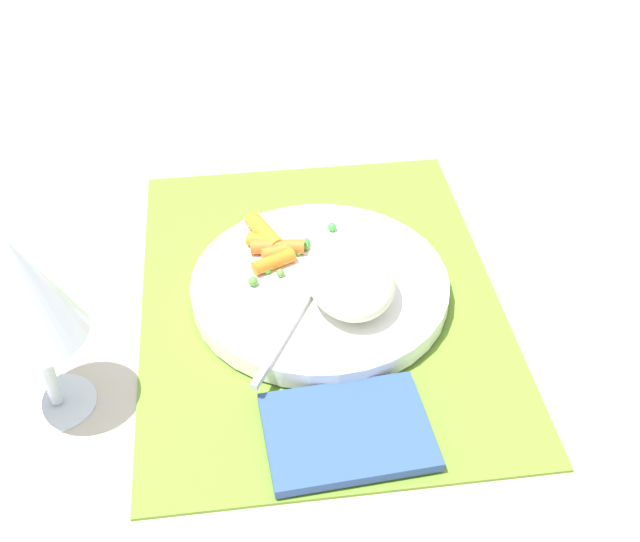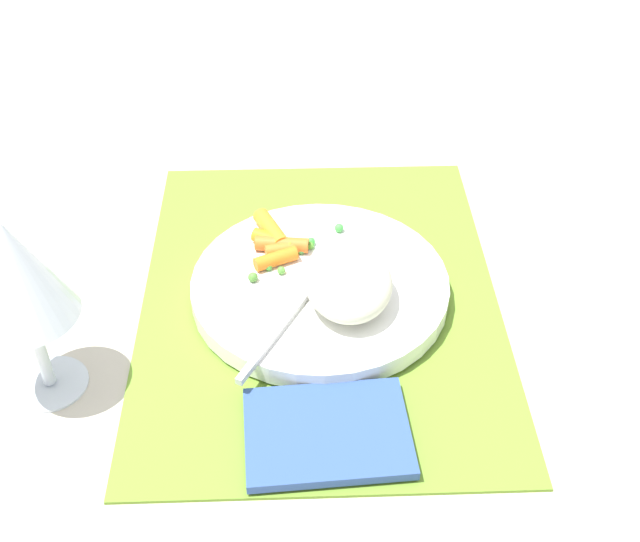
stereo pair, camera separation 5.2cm
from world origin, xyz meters
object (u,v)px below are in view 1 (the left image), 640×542
carrot_portion (272,245)px  napkin (348,431)px  rice_mound (351,280)px  plate (320,287)px  wine_glass (23,293)px  fork (310,294)px

carrot_portion → napkin: 0.21m
carrot_portion → rice_mound: bearing=-140.0°
plate → wine_glass: (-0.10, 0.22, 0.10)m
napkin → wine_glass: bearing=74.0°
rice_mound → fork: 0.04m
carrot_portion → wine_glass: wine_glass is taller
plate → wine_glass: size_ratio=1.39×
rice_mound → carrot_portion: rice_mound is taller
carrot_portion → fork: size_ratio=0.48×
fork → rice_mound: bearing=-100.5°
carrot_portion → plate: bearing=-140.0°
rice_mound → wine_glass: 0.27m
rice_mound → napkin: 0.14m
rice_mound → napkin: (-0.13, 0.02, -0.03)m
rice_mound → wine_glass: bearing=105.5°
plate → rice_mound: (-0.03, -0.02, 0.03)m
fork → napkin: bearing=-174.8°
wine_glass → napkin: bearing=-106.0°
rice_mound → fork: (0.01, 0.04, -0.02)m
rice_mound → carrot_portion: (0.07, 0.06, -0.01)m
carrot_portion → fork: 0.07m
fork → wine_glass: size_ratio=1.04×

